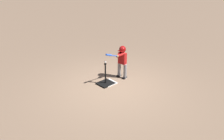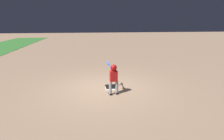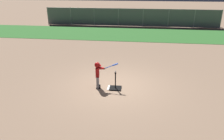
{
  "view_description": "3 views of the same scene",
  "coord_description": "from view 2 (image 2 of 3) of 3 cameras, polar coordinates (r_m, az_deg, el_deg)",
  "views": [
    {
      "loc": [
        4.34,
        4.55,
        3.38
      ],
      "look_at": [
        -0.04,
        -0.06,
        0.57
      ],
      "focal_mm": 35.0,
      "sensor_mm": 36.0,
      "label": 1
    },
    {
      "loc": [
        -6.84,
        0.71,
        2.61
      ],
      "look_at": [
        -0.51,
        -0.27,
        0.9
      ],
      "focal_mm": 28.0,
      "sensor_mm": 36.0,
      "label": 2
    },
    {
      "loc": [
        0.92,
        -8.68,
        4.3
      ],
      "look_at": [
        -0.1,
        -0.53,
        0.95
      ],
      "focal_mm": 35.0,
      "sensor_mm": 36.0,
      "label": 3
    }
  ],
  "objects": [
    {
      "name": "batting_tee",
      "position": [
        7.38,
        -0.29,
        -5.02
      ],
      "size": [
        0.51,
        0.46,
        0.75
      ],
      "color": "black",
      "rests_on": "ground_plane"
    },
    {
      "name": "ground_plane",
      "position": [
        7.36,
        -2.69,
        -5.82
      ],
      "size": [
        90.0,
        90.0,
        0.0
      ],
      "primitive_type": "plane",
      "color": "#93755B"
    },
    {
      "name": "batter_child",
      "position": [
        6.48,
        0.44,
        -1.81
      ],
      "size": [
        0.99,
        0.38,
        1.17
      ],
      "color": "gray",
      "rests_on": "ground_plane"
    },
    {
      "name": "home_plate",
      "position": [
        7.29,
        -0.37,
        -5.93
      ],
      "size": [
        0.45,
        0.45,
        0.02
      ],
      "primitive_type": "cube",
      "rotation": [
        0.0,
        0.0,
        -0.03
      ],
      "color": "white",
      "rests_on": "ground_plane"
    },
    {
      "name": "baseball",
      "position": [
        7.17,
        -0.3,
        0.25
      ],
      "size": [
        0.07,
        0.07,
        0.07
      ],
      "primitive_type": "sphere",
      "color": "white",
      "rests_on": "batting_tee"
    }
  ]
}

